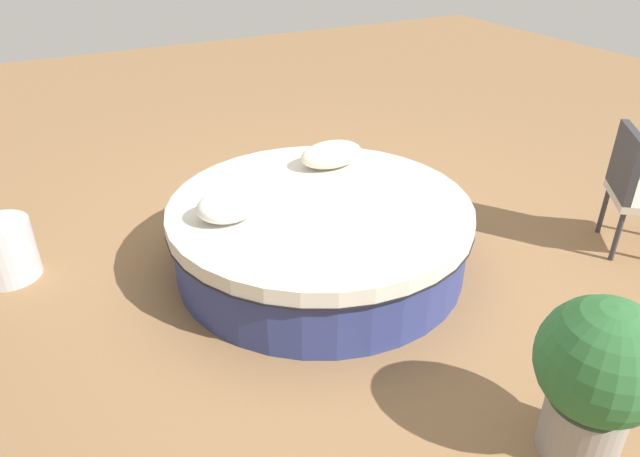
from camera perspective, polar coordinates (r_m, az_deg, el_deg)
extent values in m
plane|color=olive|center=(4.50, 0.00, -3.55)|extent=(16.00, 16.00, 0.00)
cylinder|color=navy|center=(4.39, 0.00, -1.27)|extent=(2.15, 2.15, 0.42)
cylinder|color=black|center=(4.29, 0.00, 1.14)|extent=(2.23, 2.23, 0.02)
cylinder|color=beige|center=(4.26, 0.00, 1.82)|extent=(2.22, 2.22, 0.12)
ellipsoid|color=beige|center=(4.79, 1.12, 7.25)|extent=(0.54, 0.32, 0.21)
ellipsoid|color=white|center=(4.02, -8.97, 2.21)|extent=(0.44, 0.35, 0.21)
cylinder|color=#333338|center=(5.37, 25.96, 1.65)|extent=(0.04, 0.04, 0.42)
cylinder|color=#333338|center=(5.00, 27.04, -0.70)|extent=(0.04, 0.04, 0.42)
cube|color=#333338|center=(4.98, 27.70, 5.75)|extent=(0.37, 0.45, 0.50)
cylinder|color=gray|center=(3.35, 24.21, -17.17)|extent=(0.40, 0.40, 0.34)
sphere|color=#2D6633|center=(3.06, 25.89, -11.53)|extent=(0.62, 0.62, 0.62)
cylinder|color=#B7B7BC|center=(4.84, -28.49, -1.89)|extent=(0.43, 0.43, 0.45)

